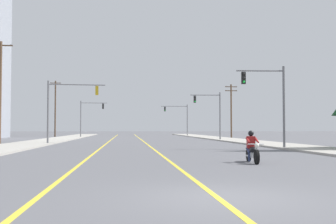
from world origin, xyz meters
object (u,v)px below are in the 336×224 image
at_px(traffic_signal_near_left, 65,102).
at_px(traffic_signal_far_right, 180,115).
at_px(utility_pole_left_near, 0,90).
at_px(utility_pole_right_far, 231,109).
at_px(motorcycle_with_rider, 252,150).
at_px(utility_pole_left_far, 55,108).
at_px(traffic_signal_near_right, 271,95).
at_px(traffic_signal_mid_left, 88,113).
at_px(traffic_signal_mid_right, 212,109).

xyz_separation_m(traffic_signal_near_left, traffic_signal_far_right, (16.36, 39.69, -0.02)).
relative_size(traffic_signal_near_left, utility_pole_left_near, 0.61).
relative_size(utility_pole_left_near, utility_pole_right_far, 1.16).
xyz_separation_m(motorcycle_with_rider, utility_pole_left_far, (-18.50, 59.36, 4.70)).
relative_size(traffic_signal_near_left, utility_pole_left_far, 0.61).
distance_m(traffic_signal_near_right, utility_pole_left_near, 26.34).
xyz_separation_m(traffic_signal_mid_left, utility_pole_left_near, (-6.04, -29.14, 1.25)).
xyz_separation_m(traffic_signal_near_left, traffic_signal_mid_left, (-0.42, 30.14, -0.07)).
bearing_deg(traffic_signal_far_right, utility_pole_left_near, -120.53).
bearing_deg(traffic_signal_near_left, traffic_signal_mid_left, 90.80).
bearing_deg(utility_pole_right_far, traffic_signal_near_left, -131.69).
distance_m(traffic_signal_mid_left, utility_pole_left_near, 29.78).
relative_size(traffic_signal_near_right, utility_pole_left_near, 0.61).
bearing_deg(utility_pole_left_near, utility_pole_left_far, 90.67).
xyz_separation_m(motorcycle_with_rider, traffic_signal_far_right, (4.73, 62.99, 3.54)).
height_order(motorcycle_with_rider, traffic_signal_far_right, traffic_signal_far_right).
xyz_separation_m(traffic_signal_mid_right, traffic_signal_far_right, (-0.59, 28.12, 0.09)).
bearing_deg(traffic_signal_mid_left, traffic_signal_near_right, -67.73).
relative_size(traffic_signal_mid_right, utility_pole_right_far, 0.70).
distance_m(traffic_signal_far_right, utility_pole_right_far, 15.27).
height_order(motorcycle_with_rider, traffic_signal_near_right, traffic_signal_near_right).
bearing_deg(traffic_signal_far_right, motorcycle_with_rider, -94.30).
bearing_deg(utility_pole_left_far, traffic_signal_near_left, -79.21).
xyz_separation_m(traffic_signal_near_right, traffic_signal_far_right, (-0.29, 51.25, 0.10)).
bearing_deg(motorcycle_with_rider, utility_pole_left_near, 126.67).
height_order(traffic_signal_far_right, utility_pole_left_near, utility_pole_left_near).
xyz_separation_m(traffic_signal_near_right, traffic_signal_mid_right, (0.30, 23.14, 0.02)).
bearing_deg(traffic_signal_near_right, utility_pole_left_near, 151.48).
xyz_separation_m(traffic_signal_far_right, utility_pole_left_near, (-22.82, -38.70, 1.19)).
relative_size(motorcycle_with_rider, traffic_signal_near_left, 0.35).
distance_m(traffic_signal_mid_left, utility_pole_left_far, 8.85).
xyz_separation_m(utility_pole_right_far, utility_pole_left_far, (-30.08, 10.01, 0.54)).
height_order(traffic_signal_near_left, utility_pole_left_far, utility_pole_left_far).
bearing_deg(traffic_signal_near_right, traffic_signal_far_right, 90.33).
xyz_separation_m(traffic_signal_mid_right, utility_pole_left_far, (-23.82, 24.49, 1.24)).
distance_m(traffic_signal_far_right, utility_pole_left_far, 23.54).
bearing_deg(utility_pole_left_near, utility_pole_right_far, 40.19).
xyz_separation_m(traffic_signal_near_left, traffic_signal_mid_right, (16.95, 11.58, -0.10)).
height_order(traffic_signal_near_right, utility_pole_left_far, utility_pole_left_far).
xyz_separation_m(utility_pole_left_near, utility_pole_left_far, (-0.41, 35.07, -0.03)).
distance_m(traffic_signal_mid_right, traffic_signal_far_right, 28.12).
xyz_separation_m(motorcycle_with_rider, traffic_signal_near_left, (-11.63, 23.29, 3.55)).
relative_size(motorcycle_with_rider, utility_pole_right_far, 0.25).
relative_size(motorcycle_with_rider, traffic_signal_far_right, 0.35).
relative_size(traffic_signal_near_left, traffic_signal_far_right, 1.00).
relative_size(traffic_signal_near_left, traffic_signal_mid_left, 1.00).
height_order(traffic_signal_far_right, utility_pole_right_far, utility_pole_right_far).
xyz_separation_m(motorcycle_with_rider, utility_pole_left_near, (-18.09, 24.29, 4.73)).
xyz_separation_m(traffic_signal_near_left, utility_pole_left_far, (-6.87, 36.07, 1.14)).
relative_size(utility_pole_right_far, utility_pole_left_far, 0.86).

